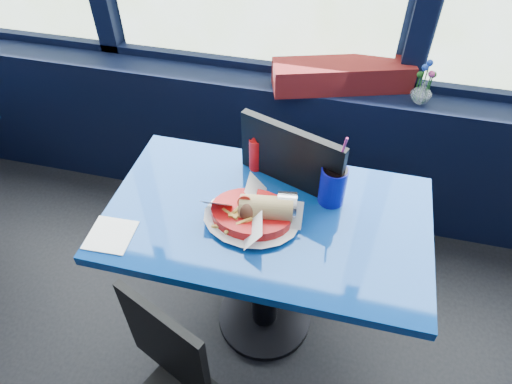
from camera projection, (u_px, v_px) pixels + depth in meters
The scene contains 9 objects.
window_sill at pixel (248, 137), 2.59m from camera, with size 5.00×0.26×0.80m, color black.
near_table at pixel (266, 245), 1.82m from camera, with size 1.20×0.70×0.75m.
chair_near_back at pixel (283, 189), 2.03m from camera, with size 0.58×0.59×1.01m.
planter_box at pixel (342, 75), 2.18m from camera, with size 0.66×0.17×0.13m, color maroon.
flower_vase at pixel (422, 90), 2.09m from camera, with size 0.11×0.11×0.21m.
food_basket at pixel (254, 213), 1.65m from camera, with size 0.37×0.37×0.12m.
ketchup_bottle at pixel (255, 152), 1.82m from camera, with size 0.05×0.05×0.19m.
soda_cup at pixel (333, 184), 1.69m from camera, with size 0.10×0.10×0.34m.
napkin at pixel (111, 235), 1.62m from camera, with size 0.16×0.16×0.00m, color white.
Camera 1 is at (0.53, 0.88, 2.01)m, focal length 32.00 mm.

